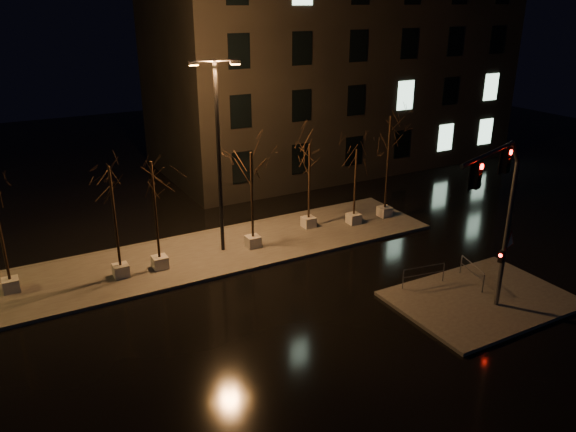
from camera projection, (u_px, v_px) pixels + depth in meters
ground at (278, 308)px, 22.26m from camera, size 90.00×90.00×0.00m
median at (220, 251)px, 27.14m from camera, size 22.00×5.00×0.15m
sidewalk_corner at (481, 299)px, 22.75m from camera, size 7.00×5.00×0.15m
building at (332, 58)px, 40.58m from camera, size 25.00×12.00×15.00m
tree_1 at (112, 192)px, 23.09m from camera, size 1.80×1.80×5.12m
tree_2 at (153, 186)px, 23.88m from camera, size 1.80×1.80×5.07m
tree_3 at (251, 174)px, 26.10m from camera, size 1.80×1.80×4.87m
tree_4 at (309, 163)px, 28.56m from camera, size 1.80×1.80×4.62m
tree_5 at (356, 166)px, 29.15m from camera, size 1.80×1.80×4.20m
tree_6 at (389, 139)px, 29.72m from camera, size 1.80×1.80×5.76m
traffic_signal_mast at (500, 206)px, 19.87m from camera, size 5.25×1.88×6.75m
streetlight_main at (218, 146)px, 25.26m from camera, size 2.20×0.83×8.90m
guard_rail_a at (424, 273)px, 23.56m from camera, size 1.98×0.36×0.87m
guard_rail_b at (472, 270)px, 23.75m from camera, size 0.53×1.77×0.87m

